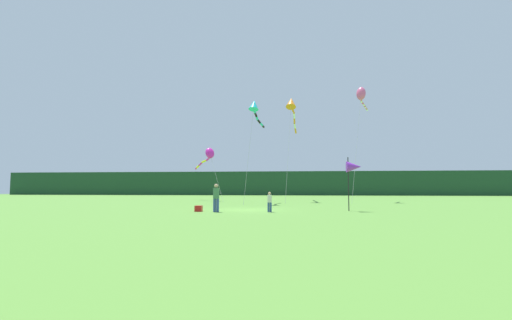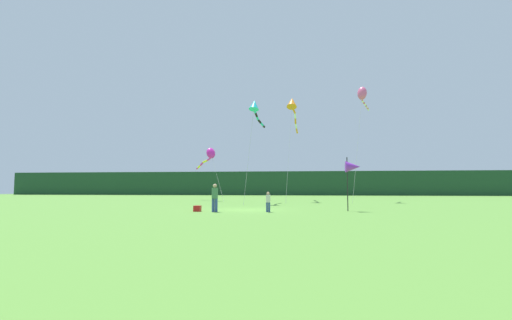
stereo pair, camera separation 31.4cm
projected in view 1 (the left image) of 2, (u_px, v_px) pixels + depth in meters
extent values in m
plane|color=#5B9338|center=(246.00, 210.00, 23.36)|extent=(120.00, 120.00, 0.00)
cube|color=#1E4228|center=(278.00, 183.00, 68.14)|extent=(108.00, 3.28, 4.46)
cylinder|color=#334C8C|center=(215.00, 205.00, 21.25)|extent=(0.17, 0.17, 0.80)
cylinder|color=#334C8C|center=(218.00, 205.00, 21.23)|extent=(0.17, 0.17, 0.80)
cylinder|color=#3F724C|center=(216.00, 193.00, 21.30)|extent=(0.37, 0.37, 0.63)
sphere|color=tan|center=(216.00, 186.00, 21.33)|extent=(0.23, 0.23, 0.23)
cylinder|color=#334C8C|center=(268.00, 207.00, 21.18)|extent=(0.12, 0.12, 0.57)
cylinder|color=#334C8C|center=(271.00, 207.00, 21.17)|extent=(0.12, 0.12, 0.57)
cylinder|color=silver|center=(270.00, 199.00, 21.22)|extent=(0.26, 0.26, 0.45)
sphere|color=tan|center=(270.00, 193.00, 21.24)|extent=(0.17, 0.17, 0.17)
cube|color=red|center=(199.00, 209.00, 21.67)|extent=(0.41, 0.39, 0.36)
cylinder|color=black|center=(348.00, 184.00, 22.25)|extent=(0.06, 0.06, 3.34)
cone|color=purple|center=(354.00, 167.00, 22.29)|extent=(0.90, 0.70, 0.70)
cylinder|color=#B2B2B2|center=(357.00, 145.00, 34.94)|extent=(1.88, 4.43, 11.28)
ellipsoid|color=#E5598C|center=(361.00, 94.00, 37.46)|extent=(1.31, 1.40, 1.61)
cylinder|color=#E5598C|center=(361.00, 100.00, 37.59)|extent=(0.27, 0.44, 0.26)
cylinder|color=white|center=(362.00, 101.00, 37.94)|extent=(0.33, 0.46, 0.27)
cylinder|color=#E5598C|center=(363.00, 103.00, 38.25)|extent=(0.40, 0.48, 0.31)
cylinder|color=white|center=(364.00, 104.00, 38.55)|extent=(0.38, 0.47, 0.28)
cylinder|color=#E5598C|center=(365.00, 106.00, 38.87)|extent=(0.34, 0.45, 0.25)
cylinder|color=white|center=(365.00, 107.00, 39.21)|extent=(0.33, 0.45, 0.25)
cylinder|color=#E5598C|center=(366.00, 108.00, 39.53)|extent=(0.36, 0.46, 0.26)
cylinder|color=white|center=(367.00, 109.00, 39.86)|extent=(0.33, 0.46, 0.27)
cylinder|color=#B2B2B2|center=(249.00, 153.00, 30.91)|extent=(0.62, 2.41, 8.92)
cone|color=#1EB7CC|center=(254.00, 105.00, 32.40)|extent=(1.16, 1.31, 1.11)
cylinder|color=#1EB7CC|center=(254.00, 111.00, 32.70)|extent=(0.22, 0.73, 0.39)
cylinder|color=black|center=(256.00, 114.00, 33.34)|extent=(0.27, 0.75, 0.42)
cylinder|color=#1EB7CC|center=(257.00, 118.00, 33.98)|extent=(0.22, 0.72, 0.36)
cylinder|color=black|center=(259.00, 121.00, 34.61)|extent=(0.40, 0.76, 0.40)
cylinder|color=#1EB7CC|center=(261.00, 124.00, 35.22)|extent=(0.36, 0.74, 0.33)
cylinder|color=black|center=(263.00, 126.00, 35.85)|extent=(0.29, 0.71, 0.28)
cylinder|color=#B2B2B2|center=(216.00, 176.00, 37.52)|extent=(2.16, 3.00, 5.24)
ellipsoid|color=#E026B2|center=(210.00, 153.00, 39.31)|extent=(1.45, 1.47, 1.41)
cylinder|color=#E026B2|center=(208.00, 159.00, 39.63)|extent=(0.72, 0.85, 0.42)
cylinder|color=yellow|center=(204.00, 161.00, 40.30)|extent=(0.82, 0.75, 0.38)
cylinder|color=#E026B2|center=(201.00, 164.00, 40.97)|extent=(0.71, 0.87, 0.48)
cylinder|color=yellow|center=(198.00, 166.00, 41.71)|extent=(0.68, 0.88, 0.42)
cylinder|color=#E026B2|center=(196.00, 168.00, 42.49)|extent=(0.56, 0.89, 0.30)
cylinder|color=#B2B2B2|center=(288.00, 149.00, 35.33)|extent=(0.58, 4.77, 10.48)
cone|color=orange|center=(291.00, 103.00, 38.05)|extent=(1.24, 1.58, 1.50)
cylinder|color=orange|center=(293.00, 110.00, 38.57)|extent=(0.51, 1.30, 0.61)
cylinder|color=white|center=(294.00, 116.00, 39.72)|extent=(0.23, 1.28, 0.51)
cylinder|color=orange|center=(294.00, 121.00, 40.91)|extent=(0.21, 1.29, 0.58)
cylinder|color=white|center=(295.00, 126.00, 42.09)|extent=(0.28, 1.29, 0.52)
cylinder|color=orange|center=(296.00, 130.00, 43.27)|extent=(0.30, 1.30, 0.61)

